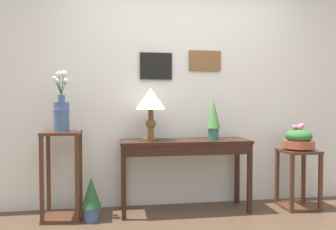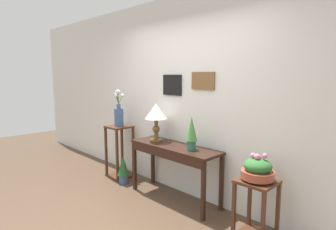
% 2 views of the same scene
% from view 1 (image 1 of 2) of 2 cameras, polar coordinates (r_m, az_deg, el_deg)
% --- Properties ---
extents(back_wall_with_art, '(9.00, 0.13, 2.80)m').
position_cam_1_polar(back_wall_with_art, '(3.81, 2.02, 5.78)').
color(back_wall_with_art, silver).
rests_on(back_wall_with_art, ground).
extents(console_table, '(1.36, 0.43, 0.76)m').
position_cam_1_polar(console_table, '(3.51, 3.02, -5.98)').
color(console_table, black).
rests_on(console_table, ground).
extents(table_lamp, '(0.32, 0.32, 0.55)m').
position_cam_1_polar(table_lamp, '(3.45, -2.98, 2.19)').
color(table_lamp, brown).
rests_on(table_lamp, console_table).
extents(potted_plant_on_console, '(0.15, 0.15, 0.43)m').
position_cam_1_polar(potted_plant_on_console, '(3.57, 7.83, -0.44)').
color(potted_plant_on_console, '#2D665B').
rests_on(potted_plant_on_console, console_table).
extents(pedestal_stand_left, '(0.37, 0.37, 0.87)m').
position_cam_1_polar(pedestal_stand_left, '(3.52, -17.74, -9.79)').
color(pedestal_stand_left, '#472819').
rests_on(pedestal_stand_left, ground).
extents(flower_vase_tall_left, '(0.16, 0.16, 0.60)m').
position_cam_1_polar(flower_vase_tall_left, '(3.45, -17.85, 0.66)').
color(flower_vase_tall_left, '#3D5684').
rests_on(flower_vase_tall_left, pedestal_stand_left).
extents(pedestal_stand_right, '(0.37, 0.37, 0.64)m').
position_cam_1_polar(pedestal_stand_right, '(3.98, 21.46, -10.16)').
color(pedestal_stand_right, '#472819').
rests_on(pedestal_stand_right, ground).
extents(planter_bowl_wide_right, '(0.34, 0.34, 0.29)m').
position_cam_1_polar(planter_bowl_wide_right, '(3.91, 21.54, -3.90)').
color(planter_bowl_wide_right, '#9E4733').
rests_on(planter_bowl_wide_right, pedestal_stand_right).
extents(potted_plant_floor, '(0.19, 0.19, 0.44)m').
position_cam_1_polar(potted_plant_floor, '(3.39, -13.05, -13.58)').
color(potted_plant_floor, '#3D5684').
rests_on(potted_plant_floor, ground).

